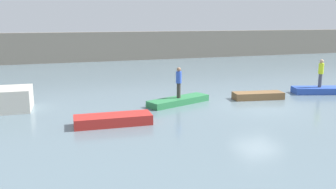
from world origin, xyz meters
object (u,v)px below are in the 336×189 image
Objects in this scene: rowboat_red at (113,120)px; rowboat_brown at (258,96)px; rowboat_blue at (319,90)px; person_blue_shirt at (179,81)px; person_hiviz_shirt at (321,72)px; rowboat_green at (179,101)px.

rowboat_red reaches higher than rowboat_brown.
rowboat_blue is 1.93× the size of person_blue_shirt.
person_hiviz_shirt reaches higher than rowboat_red.
rowboat_green is 9.80m from person_hiviz_shirt.
person_hiviz_shirt reaches higher than rowboat_brown.
person_blue_shirt is (4.28, 2.85, 1.10)m from rowboat_red.
person_blue_shirt is at bearing 0.00° from rowboat_green.
rowboat_blue is at bearing -21.67° from rowboat_green.
rowboat_red is 5.26m from person_blue_shirt.
rowboat_red is 14.24m from rowboat_blue.
person_hiviz_shirt is (-0.00, -0.00, 1.22)m from rowboat_blue.
rowboat_blue is (14.00, 2.60, -0.02)m from rowboat_red.
person_hiviz_shirt is at bearing -148.39° from rowboat_blue.
person_blue_shirt is (-9.72, 0.25, 1.12)m from rowboat_blue.
rowboat_brown is (9.28, 2.46, -0.02)m from rowboat_red.
rowboat_blue is (4.72, 0.14, -0.00)m from rowboat_brown.
rowboat_green is 2.14× the size of person_hiviz_shirt.
person_hiviz_shirt reaches higher than rowboat_green.
rowboat_brown is at bearing 18.08° from rowboat_red.
rowboat_red is 14.29m from person_hiviz_shirt.
rowboat_brown is 5.13m from person_blue_shirt.
rowboat_red is 1.93× the size of person_hiviz_shirt.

